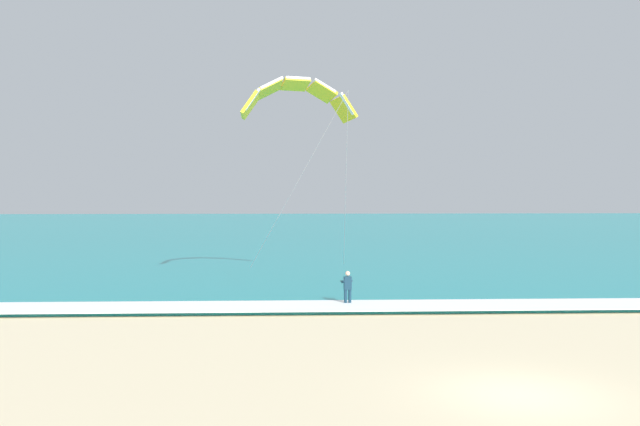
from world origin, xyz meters
The scene contains 6 objects.
ground_plane centered at (0.00, 0.00, 0.00)m, with size 200.00×200.00×0.00m, color beige.
sea centered at (0.00, 71.84, 0.10)m, with size 200.00×120.00×0.20m, color teal.
surf_foam centered at (0.00, 12.84, 0.22)m, with size 200.00×2.91×0.04m, color white.
surfboard centered at (-3.48, 13.54, 0.03)m, with size 0.62×1.44×0.09m.
kitesurfer centered at (-3.48, 13.56, 0.94)m, with size 0.56×0.56×1.69m.
kite_primary centered at (-5.72, 20.69, 10.61)m, with size 6.46×8.17×10.43m.
Camera 1 is at (-6.03, -17.88, 5.41)m, focal length 38.95 mm.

